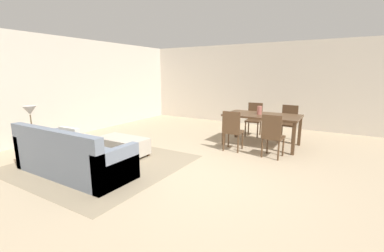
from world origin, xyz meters
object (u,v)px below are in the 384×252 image
(dining_table, at_px, (262,118))
(dining_chair_far_right, at_px, (289,121))
(dining_chair_near_left, at_px, (232,129))
(ottoman_table, at_px, (123,145))
(couch, at_px, (72,158))
(dining_chair_near_right, at_px, (272,134))
(dining_chair_far_left, at_px, (254,117))
(vase_centerpiece, at_px, (259,110))
(side_table, at_px, (33,137))
(table_lamp, at_px, (30,112))

(dining_table, bearing_deg, dining_chair_far_right, 60.65)
(dining_table, distance_m, dining_chair_near_left, 0.95)
(ottoman_table, height_order, dining_table, dining_table)
(couch, xyz_separation_m, dining_chair_near_right, (2.79, 2.66, 0.23))
(couch, height_order, dining_chair_far_left, dining_chair_far_left)
(couch, height_order, dining_chair_far_right, dining_chair_far_right)
(dining_table, xyz_separation_m, vase_centerpiece, (-0.08, 0.01, 0.18))
(dining_chair_far_left, distance_m, vase_centerpiece, 1.02)
(side_table, height_order, dining_chair_near_right, dining_chair_near_right)
(dining_chair_far_left, relative_size, vase_centerpiece, 4.61)
(table_lamp, relative_size, vase_centerpiece, 2.63)
(ottoman_table, distance_m, dining_chair_near_left, 2.44)
(table_lamp, xyz_separation_m, dining_chair_far_left, (3.29, 4.30, -0.47))
(side_table, distance_m, dining_chair_far_left, 5.41)
(table_lamp, bearing_deg, dining_table, 42.20)
(vase_centerpiece, bearing_deg, couch, -122.45)
(couch, relative_size, dining_chair_near_right, 2.45)
(couch, relative_size, side_table, 3.92)
(dining_table, bearing_deg, dining_chair_near_right, -62.13)
(dining_chair_near_left, distance_m, dining_chair_far_left, 1.72)
(dining_table, height_order, dining_chair_far_left, dining_chair_far_left)
(dining_chair_near_right, relative_size, dining_chair_far_right, 1.00)
(dining_chair_near_right, bearing_deg, couch, -136.35)
(dining_chair_near_right, height_order, vase_centerpiece, vase_centerpiece)
(dining_table, height_order, dining_chair_near_right, dining_chair_near_right)
(couch, distance_m, dining_chair_near_left, 3.30)
(dining_chair_far_left, distance_m, dining_chair_far_right, 0.94)
(couch, xyz_separation_m, dining_table, (2.33, 3.53, 0.38))
(dining_chair_near_right, bearing_deg, table_lamp, -148.95)
(table_lamp, height_order, dining_chair_far_right, table_lamp)
(table_lamp, xyz_separation_m, vase_centerpiece, (3.68, 3.41, -0.13))
(dining_chair_far_left, bearing_deg, dining_table, -62.36)
(dining_chair_near_right, distance_m, dining_chair_far_right, 1.70)
(couch, height_order, side_table, couch)
(table_lamp, height_order, vase_centerpiece, table_lamp)
(table_lamp, bearing_deg, vase_centerpiece, 42.88)
(side_table, xyz_separation_m, dining_chair_near_right, (4.22, 2.54, 0.07))
(table_lamp, relative_size, dining_chair_near_right, 0.57)
(dining_table, relative_size, dining_chair_near_left, 1.90)
(couch, distance_m, dining_chair_far_right, 5.19)
(table_lamp, bearing_deg, dining_chair_near_left, 37.84)
(side_table, distance_m, table_lamp, 0.53)
(dining_chair_near_left, xyz_separation_m, dining_chair_near_right, (0.90, -0.04, 0.00))
(side_table, bearing_deg, table_lamp, 180.00)
(vase_centerpiece, bearing_deg, side_table, -137.12)
(dining_table, distance_m, dining_chair_near_right, 0.99)
(table_lamp, bearing_deg, side_table, 0.00)
(side_table, bearing_deg, dining_chair_far_right, 45.10)
(table_lamp, relative_size, dining_chair_near_left, 0.57)
(ottoman_table, relative_size, side_table, 1.90)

